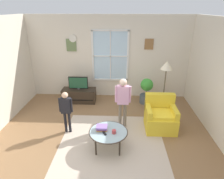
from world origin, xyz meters
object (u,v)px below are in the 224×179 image
armchair (160,117)px  person_black_shirt (66,108)px  tv_stand (79,95)px  coffee_table (108,132)px  potted_plant_by_window (146,91)px  book_stack (102,128)px  television (78,83)px  person_pink_shirt (123,98)px  floor_lamp (166,71)px  cup (114,132)px  remote_near_books (104,133)px

armchair → person_black_shirt: size_ratio=0.79×
tv_stand → coffee_table: (1.12, -2.28, 0.18)m
coffee_table → potted_plant_by_window: potted_plant_by_window is taller
tv_stand → book_stack: size_ratio=4.51×
television → person_pink_shirt: bearing=-44.6°
floor_lamp → coffee_table: bearing=-134.8°
television → cup: bearing=-62.1°
television → coffee_table: television is taller
book_stack → remote_near_books: (0.07, -0.13, -0.04)m
cup → floor_lamp: (1.33, 1.53, 0.89)m
book_stack → person_black_shirt: person_black_shirt is taller
book_stack → remote_near_books: book_stack is taller
armchair → book_stack: armchair is taller
television → remote_near_books: bearing=-66.3°
tv_stand → person_pink_shirt: person_pink_shirt is taller
remote_near_books → armchair: bearing=34.3°
coffee_table → floor_lamp: bearing=45.2°
television → book_stack: bearing=-66.5°
television → remote_near_books: (1.04, -2.36, -0.23)m
remote_near_books → person_pink_shirt: (0.39, 0.95, 0.40)m
book_stack → potted_plant_by_window: 2.58m
armchair → cup: armchair is taller
tv_stand → remote_near_books: (1.04, -2.37, 0.22)m
armchair → coffee_table: 1.54m
potted_plant_by_window → floor_lamp: 1.31m
television → armchair: 2.82m
coffee_table → remote_near_books: 0.12m
cup → floor_lamp: bearing=49.0°
tv_stand → book_stack: bearing=-66.5°
tv_stand → person_black_shirt: person_black_shirt is taller
person_pink_shirt → remote_near_books: bearing=-112.4°
coffee_table → remote_near_books: size_ratio=6.13×
cup → floor_lamp: 2.21m
tv_stand → floor_lamp: 2.93m
armchair → remote_near_books: size_ratio=6.21×
cup → person_pink_shirt: bearing=78.5°
coffee_table → floor_lamp: (1.45, 1.46, 0.96)m
armchair → person_pink_shirt: 1.10m
remote_near_books → person_black_shirt: person_black_shirt is taller
television → book_stack: (0.97, -2.23, -0.19)m
person_pink_shirt → potted_plant_by_window: 1.69m
television → person_black_shirt: bearing=-88.0°
floor_lamp → television: bearing=162.4°
tv_stand → coffee_table: bearing=-63.9°
remote_near_books → potted_plant_by_window: 2.66m
coffee_table → book_stack: book_stack is taller
coffee_table → person_black_shirt: (-1.06, 0.56, 0.28)m
person_black_shirt → potted_plant_by_window: person_black_shirt is taller
tv_stand → remote_near_books: 2.59m
tv_stand → floor_lamp: size_ratio=0.67×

